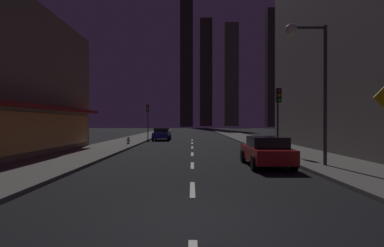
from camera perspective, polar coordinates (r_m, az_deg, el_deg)
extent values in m
cube|color=black|center=(38.33, -0.01, -3.02)|extent=(78.00, 136.00, 0.10)
cube|color=#605E59|center=(38.96, 10.36, -2.79)|extent=(4.00, 76.00, 0.15)
cube|color=#605E59|center=(38.96, -10.37, -2.79)|extent=(4.00, 76.00, 0.15)
cube|color=silver|center=(9.71, 0.07, -12.48)|extent=(0.16, 2.20, 0.01)
cube|color=silver|center=(14.83, 0.03, -8.04)|extent=(0.16, 2.20, 0.01)
cube|color=silver|center=(19.99, 0.02, -5.89)|extent=(0.16, 2.20, 0.01)
cube|color=silver|center=(25.16, 0.01, -4.62)|extent=(0.16, 2.20, 0.01)
cube|color=silver|center=(30.35, 0.00, -3.78)|extent=(0.16, 2.20, 0.01)
cube|color=silver|center=(35.53, 0.00, -3.19)|extent=(0.16, 2.20, 0.01)
cube|color=#D88C3F|center=(19.09, -28.11, -1.41)|extent=(0.10, 16.95, 2.20)
cube|color=maroon|center=(18.92, -27.05, 2.82)|extent=(0.90, 17.55, 0.20)
cube|color=#333126|center=(141.99, -1.07, 15.16)|extent=(5.84, 6.14, 77.28)
cube|color=#322F25|center=(165.63, 2.64, 9.67)|extent=(6.67, 6.75, 58.42)
cube|color=brown|center=(163.16, 7.44, 9.18)|extent=(7.44, 6.67, 54.86)
cube|color=#3D3A2E|center=(144.53, 15.46, 10.18)|extent=(7.50, 5.45, 54.10)
cube|color=#B21919|center=(15.01, 13.98, -5.61)|extent=(1.80, 4.20, 0.65)
cube|color=black|center=(14.77, 14.17, -3.52)|extent=(1.64, 2.00, 0.55)
cylinder|color=black|center=(16.22, 9.74, -6.14)|extent=(0.22, 0.68, 0.68)
cylinder|color=black|center=(16.61, 15.77, -6.00)|extent=(0.22, 0.68, 0.68)
cylinder|color=black|center=(13.49, 11.77, -7.44)|extent=(0.22, 0.68, 0.68)
cylinder|color=black|center=(13.95, 18.92, -7.20)|extent=(0.22, 0.68, 0.68)
sphere|color=white|center=(16.88, 10.47, -4.78)|extent=(0.18, 0.18, 0.18)
sphere|color=white|center=(17.12, 14.11, -4.71)|extent=(0.18, 0.18, 0.18)
cube|color=navy|center=(35.46, -5.84, -2.21)|extent=(1.80, 4.20, 0.65)
cube|color=black|center=(35.24, -5.87, -1.32)|extent=(1.64, 2.00, 0.55)
cylinder|color=black|center=(36.96, -6.97, -2.54)|extent=(0.22, 0.68, 0.68)
cylinder|color=black|center=(36.79, -4.25, -2.55)|extent=(0.22, 0.68, 0.68)
cylinder|color=black|center=(34.19, -7.54, -2.77)|extent=(0.22, 0.68, 0.68)
cylinder|color=black|center=(34.00, -4.60, -2.78)|extent=(0.22, 0.68, 0.68)
sphere|color=white|center=(37.55, -6.35, -2.00)|extent=(0.18, 0.18, 0.18)
sphere|color=white|center=(37.45, -4.68, -2.00)|extent=(0.18, 0.18, 0.18)
cylinder|color=#B2B2B2|center=(28.09, -12.14, -3.26)|extent=(0.22, 0.22, 0.55)
sphere|color=#B2B2B2|center=(28.08, -12.14, -2.70)|extent=(0.21, 0.21, 0.21)
cylinder|color=#B2B2B2|center=(28.11, -12.14, -3.75)|extent=(0.30, 0.30, 0.06)
cylinder|color=#B2B2B2|center=(28.13, -12.46, -3.20)|extent=(0.10, 0.10, 0.10)
cylinder|color=#B2B2B2|center=(28.06, -11.82, -3.20)|extent=(0.10, 0.10, 0.10)
cylinder|color=#2D2D2D|center=(19.89, 16.08, 0.55)|extent=(0.12, 0.12, 4.20)
cube|color=black|center=(19.77, 16.24, 5.19)|extent=(0.32, 0.24, 0.90)
sphere|color=red|center=(19.67, 16.35, 6.04)|extent=(0.18, 0.18, 0.18)
sphere|color=#F2B20C|center=(19.64, 16.35, 5.23)|extent=(0.18, 0.18, 0.18)
sphere|color=#19D833|center=(19.62, 16.35, 4.41)|extent=(0.18, 0.18, 0.18)
cylinder|color=#2D2D2D|center=(37.32, -8.48, 0.42)|extent=(0.12, 0.12, 4.20)
cube|color=black|center=(37.16, -8.53, 2.89)|extent=(0.32, 0.24, 0.90)
sphere|color=red|center=(37.04, -8.56, 3.33)|extent=(0.18, 0.18, 0.18)
sphere|color=#F2B20C|center=(37.03, -8.56, 2.90)|extent=(0.18, 0.18, 0.18)
sphere|color=#19D833|center=(37.02, -8.56, 2.47)|extent=(0.18, 0.18, 0.18)
cylinder|color=#38383D|center=(15.23, 24.15, 4.95)|extent=(0.16, 0.16, 6.50)
cylinder|color=#38383D|center=(15.51, 21.36, 16.73)|extent=(1.60, 0.12, 0.12)
sphere|color=#FCF7CC|center=(15.22, 18.43, 16.67)|extent=(0.56, 0.56, 0.56)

